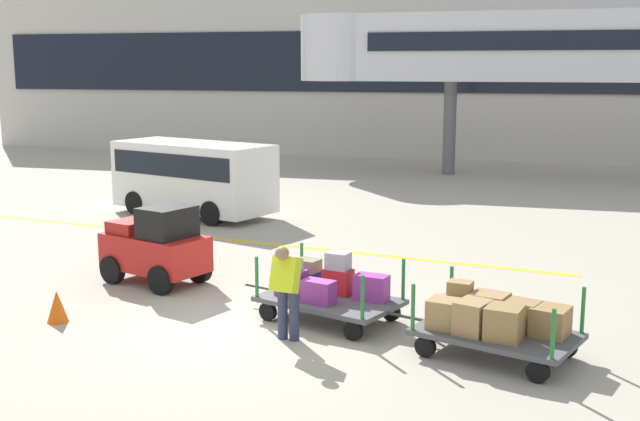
# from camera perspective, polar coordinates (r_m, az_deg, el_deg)

# --- Properties ---
(ground_plane) EXTENTS (120.00, 120.00, 0.00)m
(ground_plane) POSITION_cam_1_polar(r_m,az_deg,el_deg) (13.49, -5.16, -8.25)
(ground_plane) COLOR #A8A08E
(apron_lead_line) EXTENTS (17.87, 2.88, 0.01)m
(apron_lead_line) POSITION_cam_1_polar(r_m,az_deg,el_deg) (20.38, -8.01, -1.92)
(apron_lead_line) COLOR yellow
(apron_lead_line) RESTS_ON ground_plane
(terminal_building) EXTENTS (47.23, 2.51, 8.11)m
(terminal_building) POSITION_cam_1_polar(r_m,az_deg,el_deg) (38.18, 9.01, 9.84)
(terminal_building) COLOR #BCB7AD
(terminal_building) RESTS_ON ground_plane
(jet_bridge) EXTENTS (19.82, 3.00, 6.27)m
(jet_bridge) POSITION_cam_1_polar(r_m,az_deg,el_deg) (31.92, 15.08, 11.11)
(jet_bridge) COLOR silver
(jet_bridge) RESTS_ON ground_plane
(baggage_tug) EXTENTS (2.35, 1.79, 1.58)m
(baggage_tug) POSITION_cam_1_polar(r_m,az_deg,el_deg) (16.18, -11.59, -2.51)
(baggage_tug) COLOR red
(baggage_tug) RESTS_ON ground_plane
(baggage_cart_lead) EXTENTS (3.07, 2.08, 1.13)m
(baggage_cart_lead) POSITION_cam_1_polar(r_m,az_deg,el_deg) (13.67, 0.53, -5.65)
(baggage_cart_lead) COLOR #4C4C4F
(baggage_cart_lead) RESTS_ON ground_plane
(baggage_cart_middle) EXTENTS (3.07, 2.08, 1.10)m
(baggage_cart_middle) POSITION_cam_1_polar(r_m,az_deg,el_deg) (12.28, 12.25, -7.65)
(baggage_cart_middle) COLOR #4C4C4F
(baggage_cart_middle) RESTS_ON ground_plane
(baggage_handler) EXTENTS (0.44, 0.46, 1.56)m
(baggage_handler) POSITION_cam_1_polar(r_m,az_deg,el_deg) (12.54, -2.42, -5.52)
(baggage_handler) COLOR #2D334C
(baggage_handler) RESTS_ON ground_plane
(shuttle_van) EXTENTS (5.16, 3.35, 2.10)m
(shuttle_van) POSITION_cam_1_polar(r_m,az_deg,el_deg) (23.34, -9.02, 2.67)
(shuttle_van) COLOR white
(shuttle_van) RESTS_ON ground_plane
(safety_cone_near) EXTENTS (0.36, 0.36, 0.55)m
(safety_cone_near) POSITION_cam_1_polar(r_m,az_deg,el_deg) (14.30, -18.21, -6.50)
(safety_cone_near) COLOR #EA590F
(safety_cone_near) RESTS_ON ground_plane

